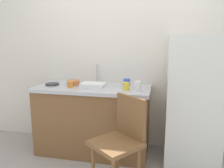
# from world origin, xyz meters

# --- Properties ---
(back_wall) EXTENTS (4.80, 0.10, 2.46)m
(back_wall) POSITION_xyz_m (0.00, 1.00, 1.23)
(back_wall) COLOR silver
(back_wall) RESTS_ON ground_plane
(cabinet_base) EXTENTS (1.35, 0.60, 0.80)m
(cabinet_base) POSITION_xyz_m (-0.30, 0.65, 0.40)
(cabinet_base) COLOR brown
(cabinet_base) RESTS_ON ground_plane
(countertop) EXTENTS (1.39, 0.64, 0.04)m
(countertop) POSITION_xyz_m (-0.30, 0.65, 0.82)
(countertop) COLOR #B7B7BC
(countertop) RESTS_ON cabinet_base
(faucet) EXTENTS (0.02, 0.02, 0.24)m
(faucet) POSITION_xyz_m (-0.32, 0.90, 0.96)
(faucet) COLOR #B7B7BC
(faucet) RESTS_ON countertop
(refrigerator) EXTENTS (0.58, 0.60, 1.45)m
(refrigerator) POSITION_xyz_m (0.86, 0.65, 0.73)
(refrigerator) COLOR silver
(refrigerator) RESTS_ON ground_plane
(chair) EXTENTS (0.56, 0.56, 0.89)m
(chair) POSITION_xyz_m (0.16, -0.00, 0.50)
(chair) COLOR brown
(chair) RESTS_ON ground_plane
(dish_tray) EXTENTS (0.28, 0.20, 0.05)m
(dish_tray) POSITION_xyz_m (-0.28, 0.61, 0.87)
(dish_tray) COLOR white
(dish_tray) RESTS_ON countertop
(terracotta_bowl) EXTENTS (0.15, 0.15, 0.06)m
(terracotta_bowl) POSITION_xyz_m (-0.56, 0.67, 0.87)
(terracotta_bowl) COLOR #C67042
(terracotta_bowl) RESTS_ON countertop
(hotplate) EXTENTS (0.17, 0.17, 0.02)m
(hotplate) POSITION_xyz_m (-0.82, 0.62, 0.85)
(hotplate) COLOR #2D2D2D
(hotplate) RESTS_ON countertop
(cup_blue) EXTENTS (0.08, 0.08, 0.09)m
(cup_blue) POSITION_xyz_m (0.10, 0.74, 0.89)
(cup_blue) COLOR blue
(cup_blue) RESTS_ON countertop
(cup_white) EXTENTS (0.07, 0.07, 0.11)m
(cup_white) POSITION_xyz_m (0.26, 0.54, 0.89)
(cup_white) COLOR white
(cup_white) RESTS_ON countertop
(cup_orange) EXTENTS (0.06, 0.06, 0.07)m
(cup_orange) POSITION_xyz_m (-0.55, 0.54, 0.88)
(cup_orange) COLOR orange
(cup_orange) RESTS_ON countertop
(cup_yellow) EXTENTS (0.08, 0.08, 0.09)m
(cup_yellow) POSITION_xyz_m (0.12, 0.55, 0.88)
(cup_yellow) COLOR yellow
(cup_yellow) RESTS_ON countertop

